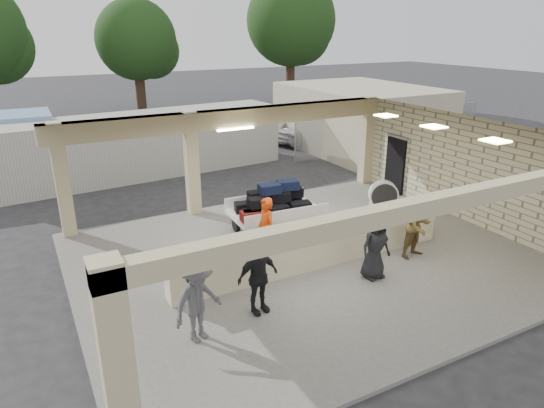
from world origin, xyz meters
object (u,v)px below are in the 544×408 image
passenger_b (258,277)px  car_dark (242,123)px  passenger_a (418,227)px  passenger_d (375,246)px  car_white_b (381,119)px  baggage_counter (315,249)px  baggage_handler (266,231)px  car_white_a (308,130)px  luggage_cart (274,207)px  container_white (146,144)px  passenger_c (198,301)px  drum_fan (383,195)px

passenger_b → car_dark: (7.59, 17.32, -0.17)m
passenger_a → passenger_d: size_ratio=1.01×
car_white_b → baggage_counter: bearing=148.1°
baggage_counter → passenger_a: size_ratio=4.72×
passenger_b → baggage_handler: bearing=51.5°
passenger_b → car_dark: bearing=59.2°
baggage_handler → car_white_b: size_ratio=0.38×
passenger_a → car_white_a: passenger_a is taller
luggage_cart → container_white: container_white is taller
passenger_c → baggage_counter: bearing=2.0°
passenger_d → car_dark: bearing=72.8°
drum_fan → passenger_c: passenger_c is taller
passenger_c → passenger_a: bearing=-14.2°
baggage_counter → car_white_b: bearing=45.0°
passenger_c → passenger_d: (4.79, 0.41, -0.02)m
container_white → car_white_a: bearing=7.7°
drum_fan → car_white_a: bearing=99.7°
passenger_a → car_white_a: bearing=64.3°
drum_fan → passenger_a: 3.46m
passenger_c → luggage_cart: bearing=25.1°
luggage_cart → car_white_a: bearing=56.8°
passenger_d → container_white: (-2.58, 12.16, 0.35)m
passenger_a → passenger_b: bearing=179.6°
car_white_b → car_dark: bearing=85.0°
luggage_cart → car_white_a: luggage_cart is taller
passenger_d → container_white: 12.44m
passenger_d → car_dark: 17.80m
passenger_d → car_white_a: 15.88m
luggage_cart → drum_fan: (4.17, -0.12, -0.27)m
passenger_d → car_white_b: size_ratio=0.36×
car_dark → baggage_counter: bearing=171.6°
luggage_cart → passenger_c: 5.62m
passenger_d → car_white_a: (6.96, 14.27, -0.29)m
passenger_b → passenger_c: passenger_c is taller
drum_fan → passenger_b: (-6.55, -3.57, 0.28)m
passenger_b → car_dark: 18.92m
luggage_cart → baggage_handler: (-1.11, -1.61, 0.05)m
baggage_handler → passenger_a: size_ratio=1.04×
drum_fan → baggage_handler: size_ratio=0.60×
passenger_a → car_dark: size_ratio=0.37×
baggage_counter → passenger_d: size_ratio=4.77×
container_white → baggage_handler: bearing=-91.5°
luggage_cart → passenger_b: size_ratio=1.63×
baggage_counter → luggage_cart: (0.06, 2.42, 0.37)m
container_white → car_dark: bearing=31.8°
passenger_a → baggage_counter: bearing=157.8°
passenger_c → car_dark: size_ratio=0.37×
drum_fan → baggage_counter: bearing=-122.9°
baggage_handler → car_white_a: baggage_handler is taller
baggage_handler → car_white_a: 15.17m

